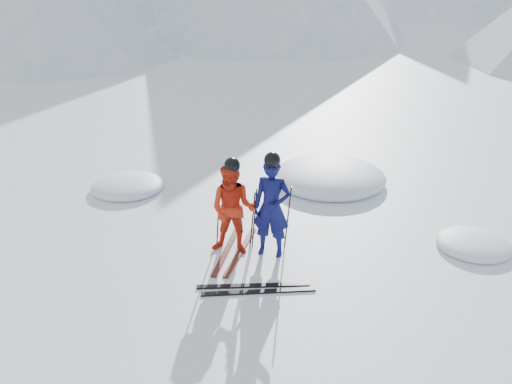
# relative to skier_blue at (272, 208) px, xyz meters

# --- Properties ---
(ground) EXTENTS (160.00, 160.00, 0.00)m
(ground) POSITION_rel_skier_blue_xyz_m (1.53, -0.49, -0.84)
(ground) COLOR white
(ground) RESTS_ON ground
(skier_blue) EXTENTS (0.66, 0.48, 1.68)m
(skier_blue) POSITION_rel_skier_blue_xyz_m (0.00, 0.00, 0.00)
(skier_blue) COLOR #0C0E49
(skier_blue) RESTS_ON ground
(skier_red) EXTENTS (0.81, 0.66, 1.57)m
(skier_red) POSITION_rel_skier_blue_xyz_m (-0.63, -0.02, -0.06)
(skier_red) COLOR red
(skier_red) RESTS_ON ground
(pole_blue_left) EXTENTS (0.11, 0.08, 1.12)m
(pole_blue_left) POSITION_rel_skier_blue_xyz_m (-0.30, 0.15, -0.28)
(pole_blue_left) COLOR black
(pole_blue_left) RESTS_ON ground
(pole_blue_right) EXTENTS (0.11, 0.07, 1.12)m
(pole_blue_right) POSITION_rel_skier_blue_xyz_m (0.25, 0.25, -0.28)
(pole_blue_right) COLOR black
(pole_blue_right) RESTS_ON ground
(pole_red_left) EXTENTS (0.11, 0.09, 1.04)m
(pole_red_left) POSITION_rel_skier_blue_xyz_m (-0.93, 0.23, -0.32)
(pole_red_left) COLOR black
(pole_red_left) RESTS_ON ground
(pole_red_right) EXTENTS (0.11, 0.08, 1.04)m
(pole_red_right) POSITION_rel_skier_blue_xyz_m (-0.33, 0.13, -0.32)
(pole_red_right) COLOR black
(pole_red_right) RESTS_ON ground
(ski_worn_left) EXTENTS (0.19, 1.70, 0.03)m
(ski_worn_left) POSITION_rel_skier_blue_xyz_m (-0.75, -0.02, -0.82)
(ski_worn_left) COLOR black
(ski_worn_left) RESTS_ON ground
(ski_worn_right) EXTENTS (0.31, 1.70, 0.03)m
(ski_worn_right) POSITION_rel_skier_blue_xyz_m (-0.51, -0.02, -0.82)
(ski_worn_right) COLOR black
(ski_worn_right) RESTS_ON ground
(ski_loose_a) EXTENTS (1.69, 0.39, 0.03)m
(ski_loose_a) POSITION_rel_skier_blue_xyz_m (-0.16, -1.03, -0.82)
(ski_loose_a) COLOR black
(ski_loose_a) RESTS_ON ground
(ski_loose_b) EXTENTS (1.68, 0.45, 0.03)m
(ski_loose_b) POSITION_rel_skier_blue_xyz_m (-0.06, -1.18, -0.82)
(ski_loose_b) COLOR black
(ski_loose_b) RESTS_ON ground
(snow_lumps) EXTENTS (8.12, 4.53, 0.55)m
(snow_lumps) POSITION_rel_skier_blue_xyz_m (0.43, 2.89, -0.84)
(snow_lumps) COLOR white
(snow_lumps) RESTS_ON ground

